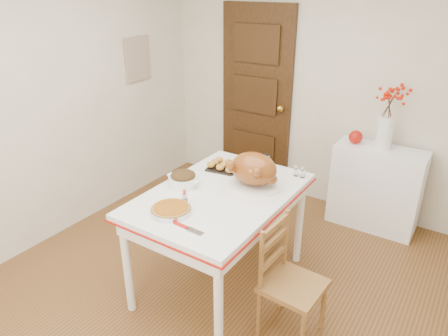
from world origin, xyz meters
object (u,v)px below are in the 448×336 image
Objects in this scene: turkey_platter at (254,170)px; pumpkin_pie at (171,209)px; kitchen_table at (220,240)px; chair_oak at (294,283)px; sideboard at (376,188)px.

turkey_platter reaches higher than pumpkin_pie.
kitchen_table is 0.72m from chair_oak.
pumpkin_pie is (-0.89, -2.00, 0.45)m from sideboard.
pumpkin_pie is at bearing -118.12° from turkey_platter.
turkey_platter reaches higher than chair_oak.
chair_oak is at bearing -40.71° from turkey_platter.
chair_oak reaches higher than sideboard.
kitchen_table is 0.62m from pumpkin_pie.
sideboard is 3.01× the size of pumpkin_pie.
turkey_platter is at bearing 54.76° from kitchen_table.
turkey_platter is 1.54× the size of pumpkin_pie.
turkey_platter is 0.71m from pumpkin_pie.
kitchen_table is at bearing 74.53° from pumpkin_pie.
kitchen_table is 1.62× the size of chair_oak.
turkey_platter is at bearing 57.28° from chair_oak.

